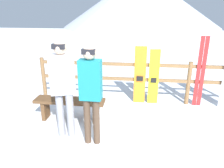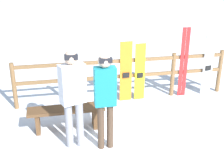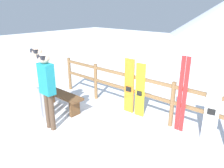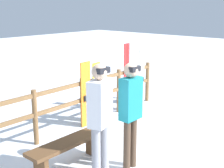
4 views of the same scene
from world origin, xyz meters
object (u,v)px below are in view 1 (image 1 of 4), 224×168
Objects in this scene: snowboard_yellow at (154,77)px; person_teal at (91,88)px; ski_pair_red at (201,72)px; snowboard_orange at (140,76)px; person_white at (63,83)px; bench at (70,104)px.

person_teal is at bearing -121.93° from snowboard_yellow.
person_teal is 2.94m from ski_pair_red.
snowboard_orange is at bearing 66.21° from person_teal.
person_teal is 1.22× the size of snowboard_orange.
person_white reaches higher than snowboard_yellow.
snowboard_orange is (0.82, 1.87, -0.35)m from person_teal.
person_white is (0.11, -0.61, 0.71)m from bench.
bench is at bearing -143.36° from snowboard_orange.
bench is at bearing -148.87° from snowboard_yellow.
ski_pair_red is (2.90, 1.10, 0.50)m from bench.
person_teal is (0.54, -0.16, -0.00)m from person_white.
person_white is at bearing -148.50° from ski_pair_red.
ski_pair_red is at bearing 39.70° from person_teal.
snowboard_orange reaches higher than snowboard_yellow.
snowboard_yellow is at bearing -179.82° from ski_pair_red.
snowboard_orange is 1.44m from ski_pair_red.
ski_pair_red is (1.09, 0.00, 0.17)m from snowboard_yellow.
snowboard_orange is at bearing 51.45° from person_white.
snowboard_orange is 0.85× the size of ski_pair_red.
snowboard_yellow is (1.70, 1.71, -0.38)m from person_white.
ski_pair_red is (1.43, 0.00, 0.14)m from snowboard_orange.
bench is 0.94m from person_white.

